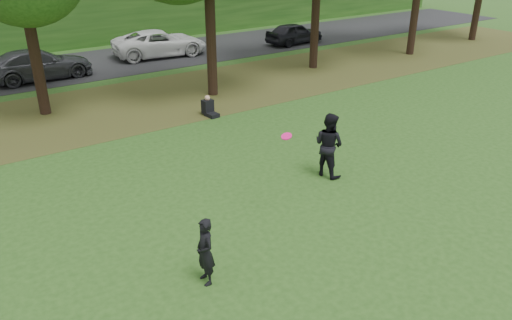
# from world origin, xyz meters

# --- Properties ---
(ground) EXTENTS (120.00, 120.00, 0.00)m
(ground) POSITION_xyz_m (0.00, 0.00, 0.00)
(ground) COLOR #244A17
(ground) RESTS_ON ground
(leaf_litter) EXTENTS (60.00, 7.00, 0.01)m
(leaf_litter) POSITION_xyz_m (0.00, 13.00, 0.01)
(leaf_litter) COLOR #4D3B1B
(leaf_litter) RESTS_ON ground
(street) EXTENTS (70.00, 7.00, 0.02)m
(street) POSITION_xyz_m (0.00, 21.00, 0.01)
(street) COLOR black
(street) RESTS_ON ground
(far_hedge) EXTENTS (70.00, 3.00, 5.00)m
(far_hedge) POSITION_xyz_m (0.00, 27.00, 2.50)
(far_hedge) COLOR #1B4413
(far_hedge) RESTS_ON ground
(player_left) EXTENTS (0.41, 0.59, 1.53)m
(player_left) POSITION_xyz_m (-2.82, 0.69, 0.76)
(player_left) COLOR black
(player_left) RESTS_ON ground
(player_right) EXTENTS (0.93, 1.10, 1.99)m
(player_right) POSITION_xyz_m (2.78, 3.12, 1.00)
(player_right) COLOR black
(player_right) RESTS_ON ground
(parked_cars) EXTENTS (38.34, 4.18, 1.53)m
(parked_cars) POSITION_xyz_m (-0.68, 19.93, 0.74)
(parked_cars) COLOR black
(parked_cars) RESTS_ON street
(frisbee) EXTENTS (0.31, 0.33, 0.15)m
(frisbee) POSITION_xyz_m (0.25, 1.96, 2.23)
(frisbee) COLOR #FF1581
(frisbee) RESTS_ON ground
(seated_person) EXTENTS (0.48, 0.77, 0.83)m
(seated_person) POSITION_xyz_m (2.43, 9.89, 0.31)
(seated_person) COLOR black
(seated_person) RESTS_ON ground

